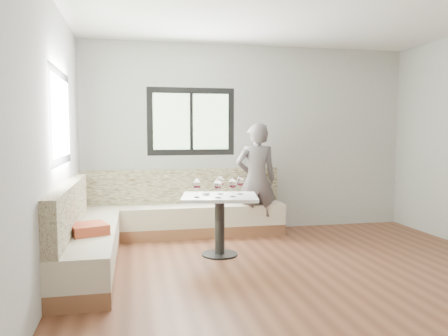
{
  "coord_description": "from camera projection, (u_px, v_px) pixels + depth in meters",
  "views": [
    {
      "loc": [
        -1.75,
        -3.96,
        1.5
      ],
      "look_at": [
        -0.66,
        1.25,
        1.06
      ],
      "focal_mm": 35.0,
      "sensor_mm": 36.0,
      "label": 1
    }
  ],
  "objects": [
    {
      "name": "room",
      "position": [
        306.0,
        141.0,
        4.29
      ],
      "size": [
        5.01,
        5.01,
        2.81
      ],
      "color": "brown",
      "rests_on": "ground"
    },
    {
      "name": "banquette",
      "position": [
        147.0,
        223.0,
        5.59
      ],
      "size": [
        2.9,
        2.8,
        0.95
      ],
      "color": "brown",
      "rests_on": "ground"
    },
    {
      "name": "table",
      "position": [
        220.0,
        211.0,
        5.27
      ],
      "size": [
        1.01,
        0.85,
        0.73
      ],
      "rotation": [
        0.0,
        0.0,
        -0.19
      ],
      "color": "black",
      "rests_on": "ground"
    },
    {
      "name": "person",
      "position": [
        256.0,
        180.0,
        6.3
      ],
      "size": [
        0.61,
        0.41,
        1.62
      ],
      "primitive_type": "imported",
      "rotation": [
        0.0,
        0.0,
        3.1
      ],
      "color": "#584F51",
      "rests_on": "ground"
    },
    {
      "name": "wine_glass_a",
      "position": [
        197.0,
        185.0,
        5.09
      ],
      "size": [
        0.1,
        0.1,
        0.22
      ],
      "color": "white",
      "rests_on": "table"
    },
    {
      "name": "olive_ramekin",
      "position": [
        206.0,
        194.0,
        5.28
      ],
      "size": [
        0.09,
        0.09,
        0.04
      ],
      "color": "white",
      "rests_on": "table"
    },
    {
      "name": "wine_glass_e",
      "position": [
        240.0,
        182.0,
        5.35
      ],
      "size": [
        0.1,
        0.1,
        0.22
      ],
      "color": "white",
      "rests_on": "table"
    },
    {
      "name": "wine_glass_d",
      "position": [
        221.0,
        182.0,
        5.35
      ],
      "size": [
        0.1,
        0.1,
        0.22
      ],
      "color": "white",
      "rests_on": "table"
    },
    {
      "name": "wine_glass_c",
      "position": [
        233.0,
        184.0,
        5.15
      ],
      "size": [
        0.1,
        0.1,
        0.22
      ],
      "color": "white",
      "rests_on": "table"
    },
    {
      "name": "wine_glass_b",
      "position": [
        218.0,
        185.0,
        5.04
      ],
      "size": [
        0.1,
        0.1,
        0.22
      ],
      "color": "white",
      "rests_on": "table"
    }
  ]
}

